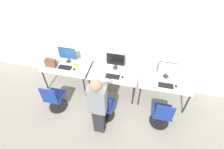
# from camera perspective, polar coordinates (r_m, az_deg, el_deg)

# --- Properties ---
(ground_plane) EXTENTS (20.00, 20.00, 0.00)m
(ground_plane) POSITION_cam_1_polar(r_m,az_deg,el_deg) (4.89, -0.38, -8.66)
(ground_plane) COLOR gray
(wall_back) EXTENTS (12.00, 0.05, 2.80)m
(wall_back) POSITION_cam_1_polar(r_m,az_deg,el_deg) (4.53, 1.98, 10.81)
(wall_back) COLOR silver
(wall_back) RESTS_ON ground_plane
(desk_left) EXTENTS (1.26, 0.74, 0.75)m
(desk_left) POSITION_cam_1_polar(r_m,az_deg,el_deg) (4.98, -14.51, 2.23)
(desk_left) COLOR silver
(desk_left) RESTS_ON ground_plane
(monitor_left) EXTENTS (0.48, 0.15, 0.47)m
(monitor_left) POSITION_cam_1_polar(r_m,az_deg,el_deg) (4.88, -14.44, 6.47)
(monitor_left) COLOR #2D2D2D
(monitor_left) RESTS_ON desk_left
(keyboard_left) EXTENTS (0.36, 0.16, 0.02)m
(keyboard_left) POSITION_cam_1_polar(r_m,az_deg,el_deg) (4.87, -15.09, 2.25)
(keyboard_left) COLOR black
(keyboard_left) RESTS_ON desk_left
(mouse_left) EXTENTS (0.06, 0.09, 0.03)m
(mouse_left) POSITION_cam_1_polar(r_m,az_deg,el_deg) (4.75, -12.25, 1.70)
(mouse_left) COLOR black
(mouse_left) RESTS_ON desk_left
(office_chair_left) EXTENTS (0.48, 0.48, 0.91)m
(office_chair_left) POSITION_cam_1_polar(r_m,az_deg,el_deg) (4.69, -18.25, -7.64)
(office_chair_left) COLOR black
(office_chair_left) RESTS_ON ground_plane
(desk_center) EXTENTS (1.26, 0.74, 0.75)m
(desk_center) POSITION_cam_1_polar(r_m,az_deg,el_deg) (4.62, 0.59, -0.09)
(desk_center) COLOR silver
(desk_center) RESTS_ON ground_plane
(monitor_center) EXTENTS (0.48, 0.15, 0.47)m
(monitor_center) POSITION_cam_1_polar(r_m,az_deg,el_deg) (4.53, 1.15, 4.66)
(monitor_center) COLOR #2D2D2D
(monitor_center) RESTS_ON desk_center
(keyboard_center) EXTENTS (0.36, 0.16, 0.02)m
(keyboard_center) POSITION_cam_1_polar(r_m,az_deg,el_deg) (4.45, 0.20, -0.64)
(keyboard_center) COLOR black
(keyboard_center) RESTS_ON desk_center
(mouse_center) EXTENTS (0.06, 0.09, 0.03)m
(mouse_center) POSITION_cam_1_polar(r_m,az_deg,el_deg) (4.44, 3.45, -0.85)
(mouse_center) COLOR black
(mouse_center) RESTS_ON desk_center
(office_chair_center) EXTENTS (0.48, 0.48, 0.91)m
(office_chair_center) POSITION_cam_1_polar(r_m,az_deg,el_deg) (4.30, -2.46, -10.87)
(office_chair_center) COLOR black
(office_chair_center) RESTS_ON ground_plane
(person_center) EXTENTS (0.36, 0.23, 1.72)m
(person_center) POSITION_cam_1_polar(r_m,az_deg,el_deg) (3.64, -4.66, -10.35)
(person_center) COLOR #232328
(person_center) RESTS_ON ground_plane
(desk_right) EXTENTS (1.26, 0.74, 0.75)m
(desk_right) POSITION_cam_1_polar(r_m,az_deg,el_deg) (4.62, 16.91, -2.59)
(desk_right) COLOR silver
(desk_right) RESTS_ON ground_plane
(monitor_right) EXTENTS (0.48, 0.15, 0.47)m
(monitor_right) POSITION_cam_1_polar(r_m,az_deg,el_deg) (4.50, 17.80, 1.72)
(monitor_right) COLOR #2D2D2D
(monitor_right) RESTS_ON desk_right
(keyboard_right) EXTENTS (0.36, 0.16, 0.02)m
(keyboard_right) POSITION_cam_1_polar(r_m,az_deg,el_deg) (4.44, 17.13, -3.43)
(keyboard_right) COLOR black
(keyboard_right) RESTS_ON desk_right
(mouse_right) EXTENTS (0.06, 0.09, 0.03)m
(mouse_right) POSITION_cam_1_polar(r_m,az_deg,el_deg) (4.50, 20.19, -3.59)
(mouse_right) COLOR black
(mouse_right) RESTS_ON desk_right
(office_chair_right) EXTENTS (0.48, 0.48, 0.91)m
(office_chair_right) POSITION_cam_1_polar(r_m,az_deg,el_deg) (4.35, 15.90, -12.62)
(office_chair_right) COLOR black
(office_chair_right) RESTS_ON ground_plane
(handbag) EXTENTS (0.30, 0.18, 0.25)m
(handbag) POSITION_cam_1_polar(r_m,az_deg,el_deg) (4.96, -19.37, 3.59)
(handbag) COLOR brown
(handbag) RESTS_ON desk_left
(placard_left) EXTENTS (0.16, 0.03, 0.08)m
(placard_left) POSITION_cam_1_polar(r_m,az_deg,el_deg) (4.83, -11.58, 3.07)
(placard_left) COLOR yellow
(placard_left) RESTS_ON desk_left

